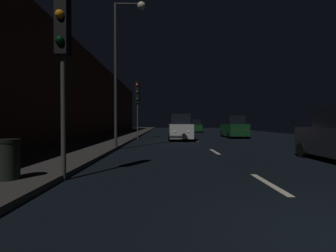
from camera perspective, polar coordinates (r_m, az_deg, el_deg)
The scene contains 11 objects.
ground at distance 27.79m, azimuth 4.43°, elevation -2.24°, with size 26.88×84.00×0.02m, color black.
sidewalk_left at distance 28.08m, azimuth -10.45°, elevation -2.04°, with size 4.40×84.00×0.15m, color #33302D.
building_facade_left at distance 25.36m, azimuth -17.67°, elevation 6.44°, with size 0.80×63.00×7.94m, color #472319.
lane_centerline at distance 13.54m, azimuth 9.91°, elevation -5.40°, with size 0.16×16.75×0.01m.
traffic_light_near_left at distance 7.39m, azimuth -22.11°, elevation 18.24°, with size 0.32×0.46×5.05m.
traffic_light_far_left at distance 23.71m, azimuth -6.69°, elevation 6.30°, with size 0.34×0.47×5.11m.
streetlamp_overhead at distance 14.77m, azimuth -9.71°, elevation 15.45°, with size 1.70×0.44×7.97m.
trash_bin_curbside at distance 7.09m, azimuth -31.70°, elevation -6.19°, with size 0.55×0.55×0.93m.
car_approaching_headlights at distance 21.31m, azimuth 2.70°, elevation -0.49°, with size 1.97×4.27×2.15m.
car_distant_taillights at distance 38.54m, azimuth 6.07°, elevation -0.11°, with size 1.71×3.70×1.86m.
car_parked_right_far at distance 25.57m, azimuth 14.31°, elevation -0.34°, with size 1.93×4.18×2.11m.
Camera 1 is at (-2.48, -3.14, 1.47)m, focal length 27.83 mm.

